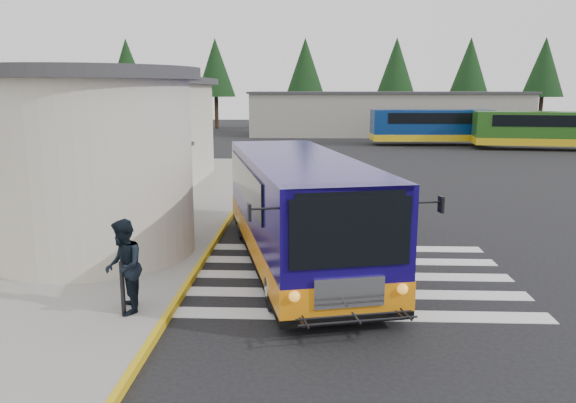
{
  "coord_description": "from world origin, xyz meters",
  "views": [
    {
      "loc": [
        -1.28,
        -13.73,
        4.41
      ],
      "look_at": [
        -1.83,
        -0.5,
        1.76
      ],
      "focal_mm": 35.0,
      "sensor_mm": 36.0,
      "label": 1
    }
  ],
  "objects_px": {
    "transit_bus": "(298,213)",
    "far_bus_a": "(431,125)",
    "pedestrian_a": "(79,238)",
    "pedestrian_b": "(124,267)",
    "far_bus_b": "(540,128)",
    "bollard": "(123,288)"
  },
  "relations": [
    {
      "from": "transit_bus",
      "to": "far_bus_a",
      "type": "relative_size",
      "value": 1.06
    },
    {
      "from": "pedestrian_a",
      "to": "far_bus_a",
      "type": "xyz_separation_m",
      "value": [
        15.01,
        33.29,
        0.58
      ]
    },
    {
      "from": "pedestrian_b",
      "to": "far_bus_a",
      "type": "height_order",
      "value": "far_bus_a"
    },
    {
      "from": "pedestrian_b",
      "to": "far_bus_a",
      "type": "distance_m",
      "value": 37.99
    },
    {
      "from": "far_bus_a",
      "to": "far_bus_b",
      "type": "distance_m",
      "value": 8.06
    },
    {
      "from": "pedestrian_b",
      "to": "far_bus_a",
      "type": "bearing_deg",
      "value": 142.72
    },
    {
      "from": "bollard",
      "to": "far_bus_a",
      "type": "bearing_deg",
      "value": 69.76
    },
    {
      "from": "bollard",
      "to": "pedestrian_b",
      "type": "bearing_deg",
      "value": 83.64
    },
    {
      "from": "pedestrian_b",
      "to": "bollard",
      "type": "distance_m",
      "value": 0.41
    },
    {
      "from": "pedestrian_b",
      "to": "bollard",
      "type": "height_order",
      "value": "pedestrian_b"
    },
    {
      "from": "transit_bus",
      "to": "bollard",
      "type": "relative_size",
      "value": 9.54
    },
    {
      "from": "pedestrian_b",
      "to": "far_bus_b",
      "type": "bearing_deg",
      "value": 130.6
    },
    {
      "from": "bollard",
      "to": "far_bus_a",
      "type": "relative_size",
      "value": 0.11
    },
    {
      "from": "pedestrian_a",
      "to": "pedestrian_b",
      "type": "xyz_separation_m",
      "value": [
        1.84,
        -2.35,
        0.07
      ]
    },
    {
      "from": "pedestrian_b",
      "to": "far_bus_b",
      "type": "height_order",
      "value": "far_bus_b"
    },
    {
      "from": "bollard",
      "to": "pedestrian_a",
      "type": "bearing_deg",
      "value": 126.88
    },
    {
      "from": "transit_bus",
      "to": "far_bus_b",
      "type": "bearing_deg",
      "value": 45.81
    },
    {
      "from": "bollard",
      "to": "far_bus_b",
      "type": "height_order",
      "value": "far_bus_b"
    },
    {
      "from": "pedestrian_b",
      "to": "far_bus_a",
      "type": "xyz_separation_m",
      "value": [
        13.17,
        35.63,
        0.51
      ]
    },
    {
      "from": "transit_bus",
      "to": "pedestrian_a",
      "type": "bearing_deg",
      "value": -177.62
    },
    {
      "from": "transit_bus",
      "to": "far_bus_b",
      "type": "relative_size",
      "value": 1.04
    },
    {
      "from": "far_bus_a",
      "to": "far_bus_b",
      "type": "bearing_deg",
      "value": -116.48
    }
  ]
}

